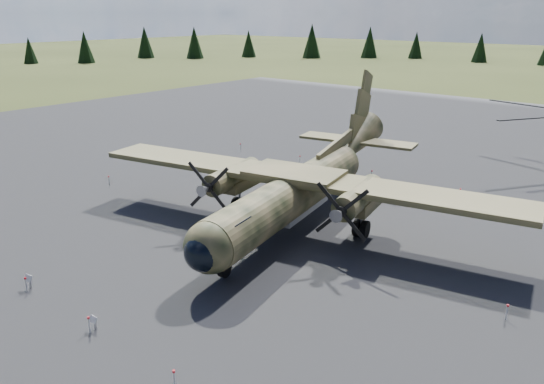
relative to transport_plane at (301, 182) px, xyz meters
The scene contains 7 objects.
ground 5.04m from the transport_plane, 105.43° to the right, with size 500.00×500.00×0.00m, color #515827.
apron 6.78m from the transport_plane, 100.30° to the left, with size 120.00×120.00×0.04m, color #525256.
transport_plane is the anchor object (origin of this frame).
info_placard_left 18.16m from the transport_plane, 107.16° to the right, with size 0.54×0.28×0.81m.
info_placard_right 17.37m from the transport_plane, 87.21° to the right, with size 0.45×0.21×0.70m.
barrier_fence 4.95m from the transport_plane, 111.05° to the right, with size 33.12×29.62×0.85m.
treeline 2.86m from the transport_plane, 118.41° to the left, with size 305.48×301.15×10.94m.
Camera 1 is at (22.08, -24.38, 14.09)m, focal length 35.00 mm.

